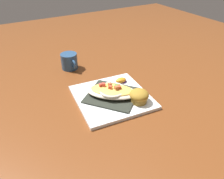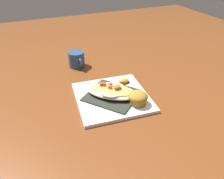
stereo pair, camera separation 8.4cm
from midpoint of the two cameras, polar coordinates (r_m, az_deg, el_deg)
ground_plane at (r=0.87m, az=2.78°, el=-2.48°), size 2.60×2.60×0.00m
square_plate at (r=0.86m, az=2.79°, el=-2.12°), size 0.31×0.31×0.01m
folded_napkin at (r=0.86m, az=2.81°, el=-1.61°), size 0.26×0.26×0.01m
gratin_dish at (r=0.84m, az=2.85°, el=-0.45°), size 0.21×0.22×0.05m
muffin at (r=0.81m, az=9.85°, el=-2.29°), size 0.07×0.07×0.05m
orange_garnish at (r=0.94m, az=5.71°, el=2.15°), size 0.05×0.06×0.02m
coffee_mug at (r=1.10m, az=-7.16°, el=7.71°), size 0.11×0.08×0.08m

